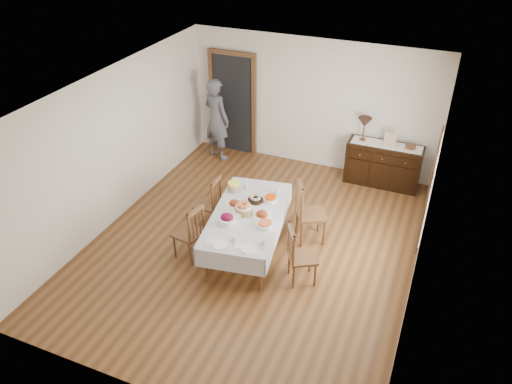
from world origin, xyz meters
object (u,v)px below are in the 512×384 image
at_px(dining_table, 247,218).
at_px(sideboard, 383,165).
at_px(chair_left_near, 191,232).
at_px(person, 217,117).
at_px(chair_right_far, 308,211).
at_px(chair_left_far, 210,202).
at_px(table_lamp, 365,123).
at_px(chair_right_near, 299,255).

bearing_deg(dining_table, sideboard, 52.01).
bearing_deg(chair_left_near, person, -150.39).
relative_size(chair_left_near, chair_right_far, 0.87).
bearing_deg(sideboard, chair_right_far, -109.59).
relative_size(dining_table, chair_left_far, 2.32).
xyz_separation_m(chair_left_near, table_lamp, (1.87, 3.40, 0.71)).
bearing_deg(chair_right_near, table_lamp, -33.51).
distance_m(sideboard, person, 3.47).
xyz_separation_m(chair_left_near, chair_right_far, (1.52, 1.12, 0.07)).
relative_size(chair_right_far, person, 0.60).
xyz_separation_m(person, table_lamp, (2.98, 0.22, 0.28)).
xyz_separation_m(sideboard, person, (-3.43, -0.20, 0.50)).
distance_m(chair_left_far, chair_right_far, 1.65).
relative_size(chair_left_near, chair_right_near, 1.01).
bearing_deg(chair_left_far, table_lamp, 138.43).
xyz_separation_m(chair_right_near, chair_right_far, (-0.19, 1.00, 0.08)).
xyz_separation_m(dining_table, chair_right_far, (0.79, 0.62, -0.06)).
xyz_separation_m(chair_left_far, chair_right_far, (1.63, 0.26, 0.08)).
xyz_separation_m(chair_right_near, sideboard, (0.61, 3.25, -0.06)).
relative_size(chair_left_far, person, 0.51).
distance_m(sideboard, table_lamp, 0.90).
distance_m(dining_table, sideboard, 3.29).
height_order(chair_right_near, chair_right_far, chair_right_far).
height_order(sideboard, person, person).
height_order(sideboard, table_lamp, table_lamp).
relative_size(dining_table, chair_right_near, 2.30).
bearing_deg(chair_left_near, table_lamp, 161.54).
bearing_deg(person, sideboard, -156.47).
bearing_deg(chair_right_near, chair_left_far, 37.20).
distance_m(chair_right_near, chair_right_far, 1.02).
distance_m(chair_left_near, table_lamp, 3.94).
height_order(chair_left_far, chair_right_far, chair_right_far).
distance_m(chair_right_far, table_lamp, 2.39).
height_order(person, table_lamp, person).
distance_m(dining_table, chair_left_far, 0.93).
xyz_separation_m(dining_table, table_lamp, (1.14, 2.90, 0.58)).
height_order(chair_right_near, table_lamp, table_lamp).
bearing_deg(chair_left_near, chair_right_far, 136.78).
bearing_deg(table_lamp, chair_right_near, -92.82).
bearing_deg(sideboard, dining_table, -118.97).
height_order(dining_table, sideboard, sideboard).
height_order(dining_table, chair_right_near, chair_right_near).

